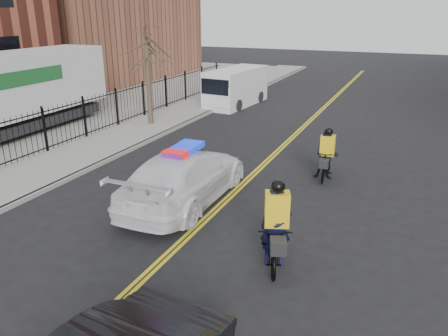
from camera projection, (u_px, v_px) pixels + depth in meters
ground at (188, 236)px, 12.05m from camera, size 120.00×120.00×0.00m
center_line_left at (273, 154)px, 18.96m from camera, size 0.10×60.00×0.01m
center_line_right at (277, 154)px, 18.90m from camera, size 0.10×60.00×0.01m
sidewalk at (131, 134)px, 21.75m from camera, size 3.00×60.00×0.15m
curb at (157, 137)px, 21.18m from camera, size 0.20×60.00×0.15m
iron_fence at (105, 113)px, 22.00m from camera, size 0.12×28.00×2.00m
street_tree at (147, 59)px, 22.32m from camera, size 3.20×3.20×4.80m
police_cruiser at (185, 176)px, 13.99m from camera, size 2.51×5.91×1.86m
cargo_van at (235, 88)px, 28.21m from camera, size 2.52×5.73×2.33m
cyclist_near at (276, 235)px, 10.54m from camera, size 1.53×2.37×2.20m
cyclist_far at (326, 159)px, 15.92m from camera, size 0.91×1.95×1.94m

